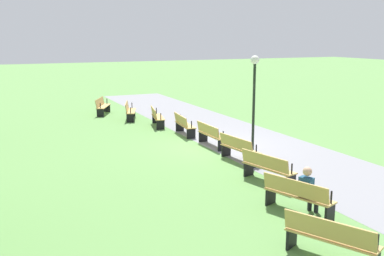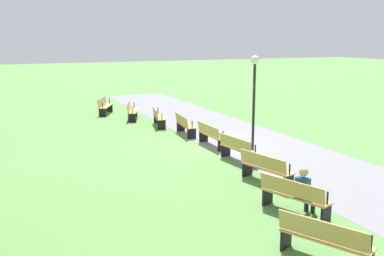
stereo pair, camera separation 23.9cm
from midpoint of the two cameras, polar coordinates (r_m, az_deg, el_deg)
name	(u,v)px [view 2 (the right image)]	position (r m, az deg, el deg)	size (l,w,h in m)	color
ground_plane	(213,146)	(17.48, 3.03, -2.34)	(120.00, 120.00, 0.00)	#5B8C47
path_paving	(252,142)	(18.32, 7.98, -1.77)	(33.02, 4.10, 0.01)	gray
bench_0	(105,106)	(25.08, -10.82, 2.82)	(1.80, 1.20, 0.89)	tan
bench_1	(131,110)	(23.24, -7.43, 2.25)	(1.82, 1.04, 0.89)	tan
bench_2	(158,116)	(21.33, -4.03, 1.49)	(1.83, 0.86, 0.89)	tan
bench_3	(184,124)	(19.36, -0.61, 0.48)	(1.81, 0.67, 0.89)	tan
bench_4	(211,135)	(17.34, 2.84, -0.84)	(1.77, 0.47, 0.89)	tan
bench_5	(238,148)	(15.28, 6.32, -2.61)	(1.81, 0.67, 0.89)	tan
bench_6	(265,168)	(13.19, 9.86, -5.00)	(1.83, 0.86, 0.89)	tan
bench_7	(294,196)	(11.09, 13.48, -8.37)	(1.82, 1.04, 0.89)	tan
bench_8	(324,239)	(9.02, 17.25, -13.36)	(1.80, 1.20, 0.89)	tan
person_seated	(305,190)	(11.06, 14.76, -7.60)	(0.46, 0.59, 1.20)	navy
lamp_post	(254,84)	(16.58, 8.36, 5.58)	(0.32, 0.32, 3.53)	black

